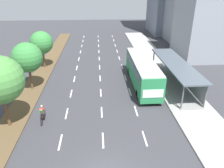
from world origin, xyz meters
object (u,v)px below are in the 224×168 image
at_px(bus_shelter, 177,72).
at_px(median_tree_third, 27,58).
at_px(bus, 142,70).
at_px(median_tree_fourth, 42,43).
at_px(cyclist, 42,114).

distance_m(bus_shelter, median_tree_third, 18.01).
height_order(bus_shelter, median_tree_third, median_tree_third).
relative_size(bus, median_tree_fourth, 2.07).
height_order(bus_shelter, cyclist, bus_shelter).
distance_m(cyclist, median_tree_fourth, 15.19).
height_order(cyclist, median_tree_fourth, median_tree_fourth).
distance_m(median_tree_third, median_tree_fourth, 7.54).
bearing_deg(median_tree_fourth, bus, -27.83).
bearing_deg(cyclist, median_tree_fourth, 101.32).
xyz_separation_m(cyclist, median_tree_third, (-2.84, 7.04, 3.25)).
bearing_deg(bus_shelter, median_tree_third, 179.72).
relative_size(median_tree_third, median_tree_fourth, 1.04).
relative_size(bus, median_tree_third, 1.99).
bearing_deg(bus, median_tree_fourth, 152.17).
bearing_deg(median_tree_fourth, cyclist, -78.68).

